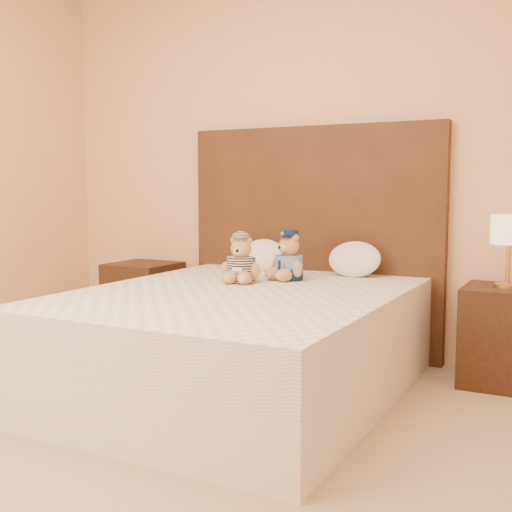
{
  "coord_description": "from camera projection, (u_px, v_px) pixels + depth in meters",
  "views": [
    {
      "loc": [
        1.64,
        -1.74,
        1.09
      ],
      "look_at": [
        -0.03,
        1.45,
        0.71
      ],
      "focal_mm": 45.0,
      "sensor_mm": 36.0,
      "label": 1
    }
  ],
  "objects": [
    {
      "name": "room_walls",
      "position": [
        149.0,
        13.0,
        2.62
      ],
      "size": [
        4.04,
        4.52,
        2.72
      ],
      "color": "#EBB280",
      "rests_on": "ground"
    },
    {
      "name": "lamp",
      "position": [
        510.0,
        233.0,
        3.5
      ],
      "size": [
        0.2,
        0.2,
        0.4
      ],
      "color": "gold",
      "rests_on": "nightstand_right"
    },
    {
      "name": "ground",
      "position": [
        83.0,
        481.0,
        2.41
      ],
      "size": [
        4.0,
        4.5,
        0.0
      ],
      "primitive_type": "cube",
      "color": "tan",
      "rests_on": "ground"
    },
    {
      "name": "pillow_right",
      "position": [
        354.0,
        257.0,
        3.96
      ],
      "size": [
        0.34,
        0.22,
        0.24
      ],
      "primitive_type": "ellipsoid",
      "color": "white",
      "rests_on": "bed"
    },
    {
      "name": "headboard",
      "position": [
        312.0,
        240.0,
        4.27
      ],
      "size": [
        1.75,
        0.08,
        1.5
      ],
      "primitive_type": "cube",
      "color": "#4B2B16",
      "rests_on": "ground"
    },
    {
      "name": "bed",
      "position": [
        239.0,
        342.0,
        3.43
      ],
      "size": [
        1.6,
        2.0,
        0.55
      ],
      "color": "white",
      "rests_on": "ground"
    },
    {
      "name": "nightstand_left",
      "position": [
        144.0,
        300.0,
        4.72
      ],
      "size": [
        0.45,
        0.45,
        0.55
      ],
      "primitive_type": "cube",
      "color": "#392112",
      "rests_on": "ground"
    },
    {
      "name": "nightstand_right",
      "position": [
        505.0,
        336.0,
        3.56
      ],
      "size": [
        0.45,
        0.45,
        0.55
      ],
      "primitive_type": "cube",
      "color": "#392112",
      "rests_on": "ground"
    },
    {
      "name": "pillow_left",
      "position": [
        262.0,
        253.0,
        4.26
      ],
      "size": [
        0.32,
        0.21,
        0.23
      ],
      "primitive_type": "ellipsoid",
      "color": "white",
      "rests_on": "bed"
    },
    {
      "name": "teddy_prisoner",
      "position": [
        241.0,
        259.0,
        3.7
      ],
      "size": [
        0.29,
        0.28,
        0.27
      ],
      "primitive_type": null,
      "rotation": [
        0.0,
        0.0,
        0.21
      ],
      "color": "#B57946",
      "rests_on": "bed"
    },
    {
      "name": "teddy_police",
      "position": [
        289.0,
        255.0,
        3.81
      ],
      "size": [
        0.32,
        0.32,
        0.29
      ],
      "primitive_type": null,
      "rotation": [
        0.0,
        0.0,
        -0.38
      ],
      "color": "#B57946",
      "rests_on": "bed"
    }
  ]
}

